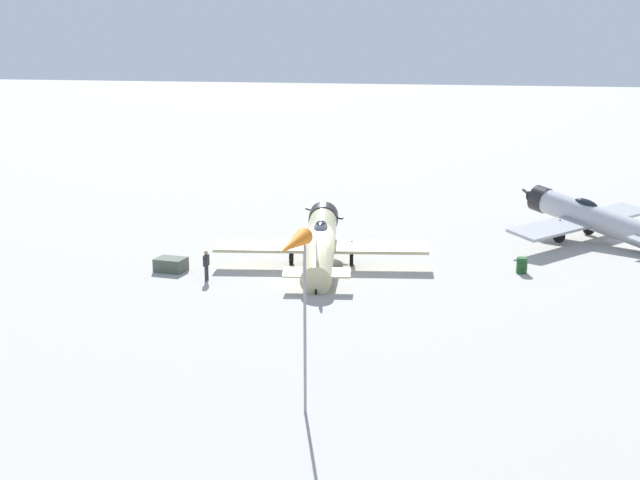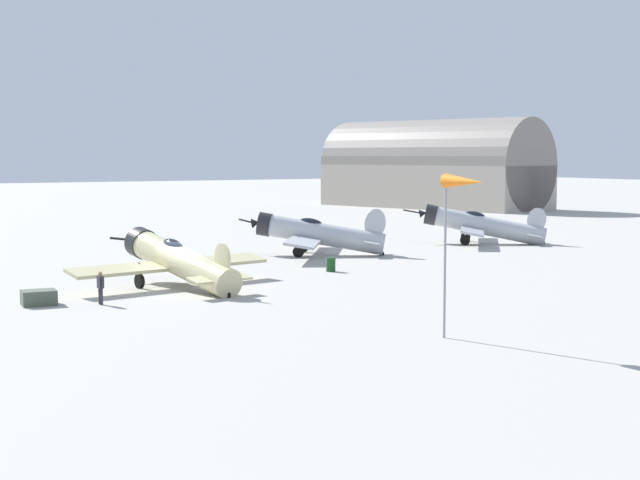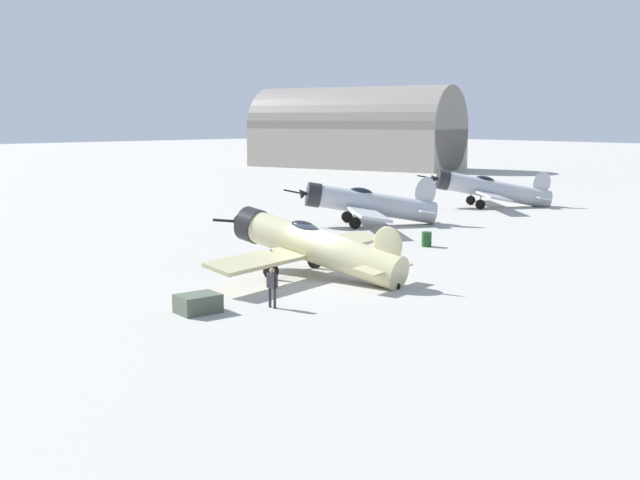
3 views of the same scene
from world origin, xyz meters
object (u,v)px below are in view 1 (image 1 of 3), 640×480
(equipment_crate, at_px, (171,265))
(windsock_mast, at_px, (294,251))
(ground_crew_mechanic, at_px, (206,263))
(airplane_foreground, at_px, (320,243))
(fuel_drum, at_px, (522,265))
(airplane_mid_apron, at_px, (590,217))

(equipment_crate, xyz_separation_m, windsock_mast, (-11.82, 17.17, 5.57))
(ground_crew_mechanic, relative_size, equipment_crate, 0.96)
(airplane_foreground, height_order, windsock_mast, windsock_mast)
(ground_crew_mechanic, bearing_deg, fuel_drum, 16.43)
(fuel_drum, height_order, windsock_mast, windsock_mast)
(airplane_mid_apron, xyz_separation_m, equipment_crate, (22.63, 12.94, -1.18))
(airplane_foreground, height_order, fuel_drum, airplane_foreground)
(ground_crew_mechanic, bearing_deg, airplane_foreground, 31.51)
(airplane_mid_apron, height_order, ground_crew_mechanic, airplane_mid_apron)
(airplane_mid_apron, distance_m, ground_crew_mechanic, 24.61)
(airplane_foreground, height_order, ground_crew_mechanic, airplane_foreground)
(windsock_mast, bearing_deg, airplane_foreground, -78.56)
(fuel_drum, bearing_deg, equipment_crate, 12.58)
(windsock_mast, bearing_deg, airplane_mid_apron, -109.76)
(airplane_foreground, height_order, equipment_crate, airplane_foreground)
(airplane_foreground, bearing_deg, equipment_crate, 94.59)
(airplane_foreground, relative_size, windsock_mast, 1.86)
(equipment_crate, bearing_deg, airplane_mid_apron, -150.25)
(airplane_foreground, bearing_deg, ground_crew_mechanic, 112.91)
(airplane_foreground, xyz_separation_m, windsock_mast, (-3.92, 19.39, 4.43))
(equipment_crate, height_order, fuel_drum, fuel_drum)
(equipment_crate, bearing_deg, windsock_mast, 124.55)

